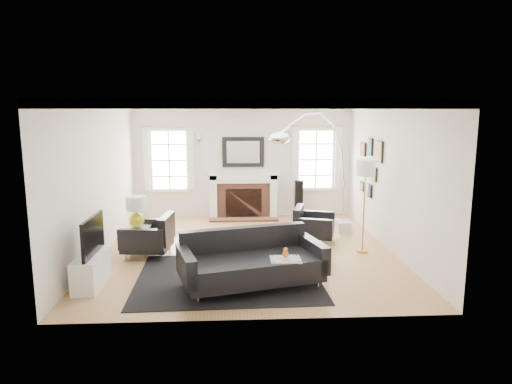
{
  "coord_description": "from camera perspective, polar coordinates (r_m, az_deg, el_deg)",
  "views": [
    {
      "loc": [
        -0.28,
        -8.51,
        2.65
      ],
      "look_at": [
        0.19,
        0.3,
        1.09
      ],
      "focal_mm": 32.0,
      "sensor_mm": 36.0,
      "label": 1
    }
  ],
  "objects": [
    {
      "name": "mantel_mirror",
      "position": [
        11.51,
        -1.62,
        5.02
      ],
      "size": [
        1.05,
        0.07,
        0.75
      ],
      "color": "black",
      "rests_on": "back_wall"
    },
    {
      "name": "right_wall",
      "position": [
        9.12,
        16.43,
        1.72
      ],
      "size": [
        0.04,
        6.0,
        2.8
      ],
      "primitive_type": "cube",
      "color": "silver",
      "rests_on": "floor"
    },
    {
      "name": "left_wall",
      "position": [
        8.95,
        -19.03,
        1.43
      ],
      "size": [
        0.04,
        6.0,
        2.8
      ],
      "primitive_type": "cube",
      "color": "silver",
      "rests_on": "floor"
    },
    {
      "name": "side_table_left",
      "position": [
        8.91,
        -14.61,
        -4.96
      ],
      "size": [
        0.45,
        0.45,
        0.5
      ],
      "color": "silver",
      "rests_on": "floor"
    },
    {
      "name": "fireplace",
      "position": [
        11.49,
        -1.57,
        -0.56
      ],
      "size": [
        1.7,
        0.69,
        1.11
      ],
      "color": "white",
      "rests_on": "floor"
    },
    {
      "name": "speaker_tower",
      "position": [
        11.49,
        5.36,
        -0.94
      ],
      "size": [
        0.19,
        0.19,
        0.96
      ],
      "primitive_type": "cube",
      "rotation": [
        0.0,
        0.0,
        0.0
      ],
      "color": "black",
      "rests_on": "floor"
    },
    {
      "name": "coffee_table",
      "position": [
        7.96,
        5.85,
        -7.09
      ],
      "size": [
        0.78,
        0.78,
        0.35
      ],
      "color": "silver",
      "rests_on": "floor"
    },
    {
      "name": "crown_molding",
      "position": [
        8.51,
        -1.16,
        10.62
      ],
      "size": [
        5.5,
        6.0,
        0.12
      ],
      "primitive_type": "cube",
      "color": "white",
      "rests_on": "back_wall"
    },
    {
      "name": "stick_floor_lamp",
      "position": [
        8.73,
        13.52,
        2.35
      ],
      "size": [
        0.36,
        0.36,
        1.76
      ],
      "color": "#AF7C3C",
      "rests_on": "floor"
    },
    {
      "name": "armchair_left",
      "position": [
        8.74,
        -13.01,
        -5.47
      ],
      "size": [
        0.92,
        1.01,
        0.63
      ],
      "color": "black",
      "rests_on": "floor"
    },
    {
      "name": "back_wall",
      "position": [
        11.58,
        -1.62,
        3.8
      ],
      "size": [
        5.5,
        0.04,
        2.8
      ],
      "primitive_type": "cube",
      "color": "silver",
      "rests_on": "floor"
    },
    {
      "name": "nesting_table",
      "position": [
        6.88,
        3.69,
        -9.23
      ],
      "size": [
        0.45,
        0.38,
        0.5
      ],
      "color": "silver",
      "rests_on": "floor"
    },
    {
      "name": "window_right",
      "position": [
        11.71,
        7.49,
        4.08
      ],
      "size": [
        1.24,
        0.15,
        1.62
      ],
      "color": "white",
      "rests_on": "back_wall"
    },
    {
      "name": "front_wall",
      "position": [
        5.65,
        -0.12,
        -2.75
      ],
      "size": [
        5.5,
        0.04,
        2.8
      ],
      "primitive_type": "cube",
      "color": "silver",
      "rests_on": "floor"
    },
    {
      "name": "ceiling",
      "position": [
        8.51,
        -1.16,
        11.02
      ],
      "size": [
        5.5,
        6.0,
        0.02
      ],
      "primitive_type": "cube",
      "color": "white",
      "rests_on": "back_wall"
    },
    {
      "name": "sofa",
      "position": [
        7.04,
        -0.69,
        -8.77
      ],
      "size": [
        2.33,
        1.5,
        0.7
      ],
      "color": "black",
      "rests_on": "floor"
    },
    {
      "name": "armchair_right",
      "position": [
        9.52,
        7.01,
        -4.19
      ],
      "size": [
        0.98,
        1.05,
        0.59
      ],
      "color": "black",
      "rests_on": "floor"
    },
    {
      "name": "window_left",
      "position": [
        11.62,
        -10.79,
        3.95
      ],
      "size": [
        1.24,
        0.15,
        1.62
      ],
      "color": "white",
      "rests_on": "back_wall"
    },
    {
      "name": "area_rug",
      "position": [
        7.51,
        -3.48,
        -10.61
      ],
      "size": [
        2.97,
        2.5,
        0.01
      ],
      "primitive_type": "cube",
      "rotation": [
        0.0,
        0.0,
        0.03
      ],
      "color": "black",
      "rests_on": "floor"
    },
    {
      "name": "gallery_wall",
      "position": [
        10.31,
        13.92,
        3.5
      ],
      "size": [
        0.04,
        1.73,
        1.29
      ],
      "color": "black",
      "rests_on": "right_wall"
    },
    {
      "name": "arc_floor_lamp",
      "position": [
        9.4,
        7.32,
        2.76
      ],
      "size": [
        1.93,
        1.79,
        2.73
      ],
      "color": "silver",
      "rests_on": "floor"
    },
    {
      "name": "floor",
      "position": [
        8.91,
        -1.1,
        -7.29
      ],
      "size": [
        6.0,
        6.0,
        0.0
      ],
      "primitive_type": "plane",
      "color": "#AB7448",
      "rests_on": "ground"
    },
    {
      "name": "gourd_lamp",
      "position": [
        8.81,
        -14.74,
        -2.16
      ],
      "size": [
        0.37,
        0.37,
        0.6
      ],
      "color": "gold",
      "rests_on": "side_table_left"
    },
    {
      "name": "orange_vase",
      "position": [
        6.81,
        3.71,
        -7.63
      ],
      "size": [
        0.1,
        0.1,
        0.16
      ],
      "color": "orange",
      "rests_on": "nesting_table"
    },
    {
      "name": "tv_unit",
      "position": [
        7.51,
        -19.84,
        -8.61
      ],
      "size": [
        0.35,
        1.0,
        1.09
      ],
      "color": "white",
      "rests_on": "floor"
    }
  ]
}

